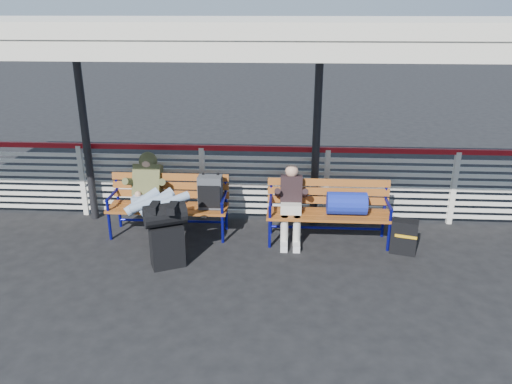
# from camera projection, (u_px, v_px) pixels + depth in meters

# --- Properties ---
(ground) EXTENTS (60.00, 60.00, 0.00)m
(ground) POSITION_uv_depth(u_px,v_px,m) (181.00, 274.00, 6.55)
(ground) COLOR black
(ground) RESTS_ON ground
(fence) EXTENTS (12.08, 0.08, 1.24)m
(fence) POSITION_uv_depth(u_px,v_px,m) (203.00, 180.00, 8.10)
(fence) COLOR silver
(fence) RESTS_ON ground
(canopy) EXTENTS (12.60, 3.60, 3.16)m
(canopy) POSITION_uv_depth(u_px,v_px,m) (182.00, 28.00, 6.30)
(canopy) COLOR silver
(canopy) RESTS_ON ground
(luggage_stack) EXTENTS (0.62, 0.50, 0.90)m
(luggage_stack) POSITION_uv_depth(u_px,v_px,m) (166.00, 233.00, 6.59)
(luggage_stack) COLOR black
(luggage_stack) RESTS_ON ground
(bench_left) EXTENTS (1.80, 0.56, 0.96)m
(bench_left) POSITION_uv_depth(u_px,v_px,m) (184.00, 197.00, 7.51)
(bench_left) COLOR #A1551F
(bench_left) RESTS_ON ground
(bench_right) EXTENTS (1.80, 0.56, 0.92)m
(bench_right) POSITION_uv_depth(u_px,v_px,m) (337.00, 205.00, 7.26)
(bench_right) COLOR #A1551F
(bench_right) RESTS_ON ground
(traveler_man) EXTENTS (0.94, 1.64, 0.77)m
(traveler_man) POSITION_uv_depth(u_px,v_px,m) (153.00, 197.00, 7.17)
(traveler_man) COLOR #97ABCC
(traveler_man) RESTS_ON ground
(companion_person) EXTENTS (0.32, 0.66, 1.15)m
(companion_person) POSITION_uv_depth(u_px,v_px,m) (291.00, 203.00, 7.29)
(companion_person) COLOR beige
(companion_person) RESTS_ON ground
(suitcase_side) EXTENTS (0.40, 0.31, 0.50)m
(suitcase_side) POSITION_uv_depth(u_px,v_px,m) (404.00, 237.00, 7.04)
(suitcase_side) COLOR black
(suitcase_side) RESTS_ON ground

